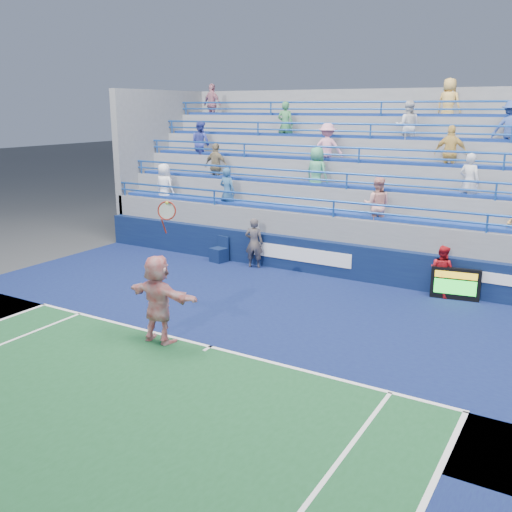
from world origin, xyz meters
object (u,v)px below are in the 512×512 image
Objects in this scene: line_judge at (254,243)px; ball_girl at (442,271)px; judge_chair at (219,254)px; tennis_player at (158,299)px; serve_speed_board at (455,284)px.

line_judge is 1.14× the size of ball_girl.
judge_chair is 0.60× the size of ball_girl.
judge_chair is 0.27× the size of tennis_player.
tennis_player is at bearing 85.46° from line_judge.
ball_girl is (-0.42, 0.13, 0.28)m from serve_speed_board.
ball_girl is at bearing 54.35° from tennis_player.
ball_girl is at bearing 165.04° from line_judge.
judge_chair is at bearing -16.25° from line_judge.
serve_speed_board is at bearing 163.83° from line_judge.
ball_girl reaches higher than serve_speed_board.
line_judge is at bearing -179.84° from serve_speed_board.
line_judge is at bearing 0.07° from judge_chair.
line_judge reaches higher than ball_girl.
tennis_player is 1.95× the size of line_judge.
tennis_player reaches higher than line_judge.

